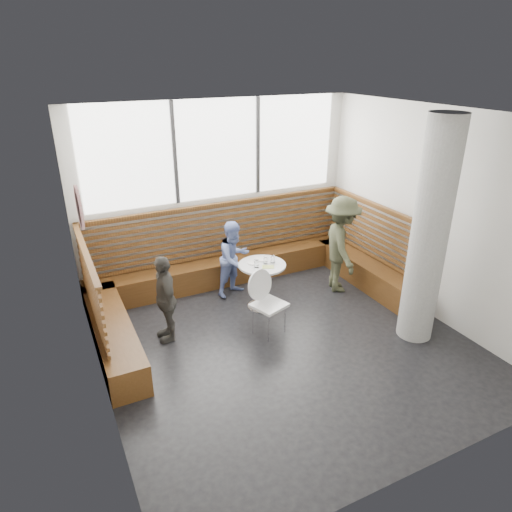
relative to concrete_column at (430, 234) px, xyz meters
name	(u,v)px	position (x,y,z in m)	size (l,w,h in m)	color
room	(289,242)	(-1.85, 0.60, 0.00)	(5.00, 5.00, 3.20)	silver
booth	(236,271)	(-1.85, 2.37, -1.19)	(5.00, 2.50, 1.44)	#4C2D13
concrete_column	(430,234)	(0.00, 0.00, 0.00)	(0.50, 0.50, 3.20)	gray
wall_art	(79,207)	(-4.31, 1.00, 0.70)	(0.50, 0.50, 0.03)	white
cafe_table	(262,277)	(-1.69, 1.71, -1.04)	(0.76, 0.76, 0.78)	silver
cafe_chair	(267,297)	(-1.94, 1.05, -1.03)	(0.47, 0.46, 0.98)	white
adult_man	(341,245)	(-0.17, 1.70, -0.75)	(1.10, 0.63, 1.70)	#3C402A
child_back	(234,259)	(-1.89, 2.35, -0.94)	(0.64, 0.50, 1.32)	#768ACD
child_left	(165,298)	(-3.33, 1.53, -0.95)	(0.77, 0.32, 1.31)	#44423D
plate_near	(253,263)	(-1.80, 1.81, -0.81)	(0.19, 0.19, 0.01)	white
plate_far	(261,259)	(-1.63, 1.87, -0.81)	(0.18, 0.18, 0.01)	white
glass_left	(257,264)	(-1.82, 1.64, -0.76)	(0.08, 0.08, 0.12)	white
glass_mid	(266,260)	(-1.63, 1.71, -0.77)	(0.07, 0.07, 0.10)	white
glass_right	(273,259)	(-1.51, 1.69, -0.76)	(0.07, 0.07, 0.11)	white
menu_card	(268,267)	(-1.65, 1.57, -0.81)	(0.19, 0.13, 0.00)	#A5C64C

